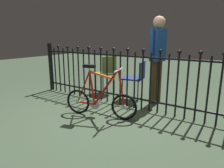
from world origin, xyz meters
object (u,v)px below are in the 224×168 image
(bicycle, at_px, (100,99))
(person_visitor, at_px, (158,52))
(chair_olive, at_px, (107,71))
(chair_navy, at_px, (136,76))

(bicycle, relative_size, person_visitor, 0.72)
(bicycle, distance_m, chair_olive, 1.47)
(chair_navy, bearing_deg, bicycle, -91.70)
(bicycle, bearing_deg, chair_olive, 121.40)
(bicycle, xyz_separation_m, person_visitor, (0.48, 1.23, 0.72))
(bicycle, distance_m, person_visitor, 1.51)
(bicycle, distance_m, chair_navy, 1.23)
(bicycle, height_order, chair_navy, bicycle)
(chair_navy, relative_size, chair_olive, 0.92)
(chair_olive, bearing_deg, person_visitor, -0.19)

